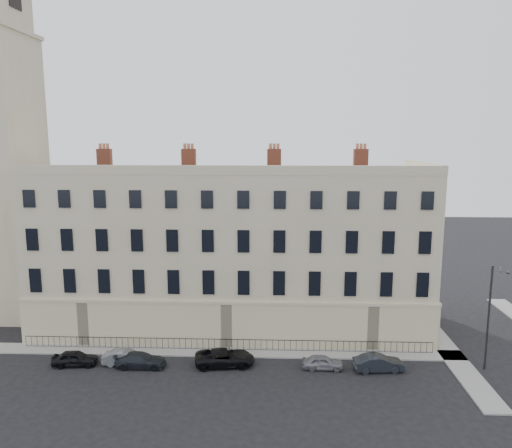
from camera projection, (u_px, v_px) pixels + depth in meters
The scene contains 12 objects.
ground at pixel (299, 382), 37.25m from camera, with size 160.00×160.00×0.00m, color black.
terrace at pixel (232, 249), 47.97m from camera, with size 36.22×12.22×17.00m.
pavement_terrace at pixel (179, 351), 42.55m from camera, with size 48.00×2.00×0.12m, color gray.
pavement_east_return at pixel (440, 341), 44.60m from camera, with size 2.00×24.00×0.12m, color gray.
railings at pixel (226, 345), 42.70m from camera, with size 35.00×0.04×0.96m.
car_a at pixel (75, 358), 39.92m from camera, with size 1.44×3.57×1.22m, color black.
car_b at pixel (126, 358), 40.05m from camera, with size 1.28×3.67×1.21m, color slate.
car_c at pixel (141, 360), 39.64m from camera, with size 1.64×4.04×1.17m, color black.
car_d at pixel (225, 358), 39.92m from camera, with size 2.20×4.77×1.33m, color black.
car_e at pixel (323, 362), 39.35m from camera, with size 1.30×3.24×1.10m, color gray.
car_f at pixel (379, 363), 38.99m from camera, with size 1.37×3.92×1.29m, color black.
streetlamp at pixel (490, 313), 38.52m from camera, with size 0.80×1.74×8.42m.
Camera 1 is at (-1.84, -34.75, 18.08)m, focal length 35.00 mm.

